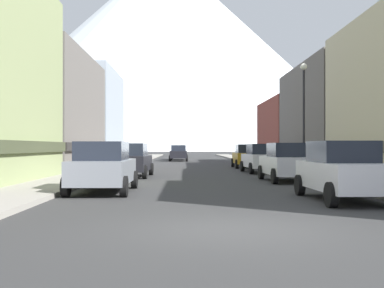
% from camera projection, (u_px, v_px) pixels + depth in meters
% --- Properties ---
extents(ground_plane, '(400.00, 400.00, 0.00)m').
position_uv_depth(ground_plane, '(234.00, 230.00, 9.54)').
color(ground_plane, '#303030').
extents(sidewalk_left, '(2.50, 100.00, 0.15)m').
position_uv_depth(sidewalk_left, '(126.00, 164.00, 44.43)').
color(sidewalk_left, gray).
rests_on(sidewalk_left, ground).
extents(sidewalk_right, '(2.50, 100.00, 0.15)m').
position_uv_depth(sidewalk_right, '(264.00, 164.00, 44.63)').
color(sidewalk_right, gray).
rests_on(sidewalk_right, ground).
extents(storefront_left_2, '(6.39, 13.65, 7.93)m').
position_uv_depth(storefront_left_2, '(44.00, 114.00, 33.62)').
color(storefront_left_2, '#66605B').
rests_on(storefront_left_2, ground).
extents(storefront_left_3, '(7.61, 12.10, 8.85)m').
position_uv_depth(storefront_left_3, '(78.00, 119.00, 47.08)').
color(storefront_left_3, '#99A5B2').
rests_on(storefront_left_3, ground).
extents(storefront_right_2, '(7.12, 13.94, 7.68)m').
position_uv_depth(storefront_right_2, '(343.00, 119.00, 36.82)').
color(storefront_right_2, '#66605B').
rests_on(storefront_right_2, ground).
extents(storefront_right_3, '(7.27, 13.09, 6.38)m').
position_uv_depth(storefront_right_3, '(300.00, 132.00, 50.63)').
color(storefront_right_3, brown).
rests_on(storefront_right_3, ground).
extents(car_left_0, '(2.06, 4.40, 1.78)m').
position_uv_depth(car_left_0, '(103.00, 167.00, 17.21)').
color(car_left_0, slate).
rests_on(car_left_0, ground).
extents(car_left_1, '(2.18, 4.45, 1.78)m').
position_uv_depth(car_left_1, '(131.00, 160.00, 26.07)').
color(car_left_1, black).
rests_on(car_left_1, ground).
extents(car_right_0, '(2.12, 4.43, 1.78)m').
position_uv_depth(car_right_0, '(344.00, 170.00, 14.68)').
color(car_right_0, silver).
rests_on(car_right_0, ground).
extents(car_right_1, '(2.14, 4.43, 1.78)m').
position_uv_depth(car_right_1, '(287.00, 162.00, 22.70)').
color(car_right_1, silver).
rests_on(car_right_1, ground).
extents(car_right_2, '(2.22, 4.47, 1.78)m').
position_uv_depth(car_right_2, '(262.00, 158.00, 30.27)').
color(car_right_2, silver).
rests_on(car_right_2, ground).
extents(car_right_3, '(2.08, 4.41, 1.78)m').
position_uv_depth(car_right_3, '(247.00, 156.00, 37.31)').
color(car_right_3, '#B28419').
rests_on(car_right_3, ground).
extents(car_driving_0, '(2.06, 4.40, 1.78)m').
position_uv_depth(car_driving_0, '(179.00, 152.00, 61.22)').
color(car_driving_0, silver).
rests_on(car_driving_0, ground).
extents(car_driving_1, '(2.06, 4.40, 1.78)m').
position_uv_depth(car_driving_1, '(179.00, 153.00, 54.95)').
color(car_driving_1, black).
rests_on(car_driving_1, ground).
extents(potted_plant_0, '(0.69, 0.69, 1.00)m').
position_uv_depth(potted_plant_0, '(318.00, 162.00, 29.24)').
color(potted_plant_0, gray).
rests_on(potted_plant_0, sidewalk_right).
extents(pedestrian_0, '(0.36, 0.36, 1.64)m').
position_uv_depth(pedestrian_0, '(94.00, 159.00, 28.70)').
color(pedestrian_0, maroon).
rests_on(pedestrian_0, sidewalk_left).
extents(streetlamp_right, '(0.36, 0.36, 5.86)m').
position_uv_depth(streetlamp_right, '(304.00, 102.00, 25.96)').
color(streetlamp_right, black).
rests_on(streetlamp_right, sidewalk_right).
extents(mountain_backdrop, '(223.18, 223.18, 108.58)m').
position_uv_depth(mountain_backdrop, '(165.00, 51.00, 269.61)').
color(mountain_backdrop, silver).
rests_on(mountain_backdrop, ground).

